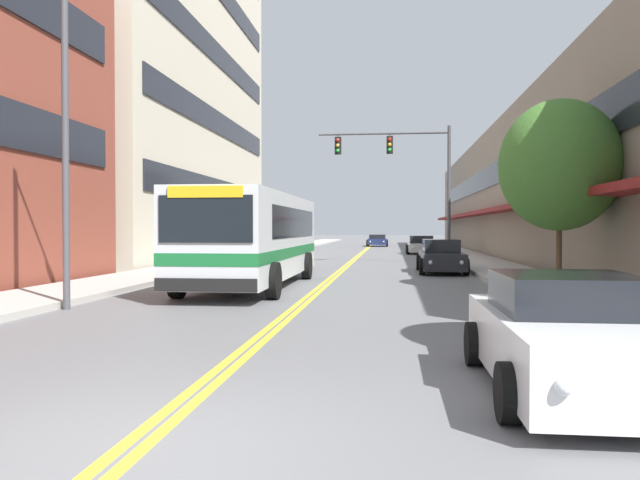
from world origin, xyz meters
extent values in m
plane|color=slate|center=(0.00, 37.00, 0.00)|extent=(240.00, 240.00, 0.00)
cube|color=#B2ADA5|center=(-6.94, 37.00, 0.08)|extent=(2.88, 106.00, 0.17)
cube|color=#B2ADA5|center=(6.94, 37.00, 0.08)|extent=(2.88, 106.00, 0.17)
cube|color=yellow|center=(-0.10, 37.00, 0.00)|extent=(0.14, 106.00, 0.01)
cube|color=yellow|center=(0.10, 37.00, 0.00)|extent=(0.14, 106.00, 0.01)
cube|color=beige|center=(-14.63, 33.15, 12.76)|extent=(12.00, 26.21, 25.53)
cube|color=black|center=(-8.59, 33.15, 4.25)|extent=(0.08, 24.11, 1.40)
cube|color=black|center=(-8.59, 33.15, 8.51)|extent=(0.08, 24.11, 1.40)
cube|color=black|center=(-8.59, 33.15, 12.76)|extent=(0.08, 24.11, 1.40)
cube|color=gray|center=(12.63, 37.00, 4.26)|extent=(8.00, 68.00, 8.53)
cube|color=maroon|center=(8.08, 37.00, 2.90)|extent=(1.10, 61.20, 0.24)
cube|color=black|center=(8.59, 37.00, 5.29)|extent=(0.08, 61.20, 1.40)
cube|color=silver|center=(-2.21, 14.74, 1.65)|extent=(2.58, 10.72, 2.61)
cube|color=#196B33|center=(-2.21, 14.74, 1.13)|extent=(2.60, 10.74, 0.32)
cube|color=black|center=(-2.21, 15.27, 2.07)|extent=(2.61, 8.36, 0.94)
cube|color=black|center=(-2.21, 9.36, 2.12)|extent=(2.32, 0.04, 1.15)
cube|color=yellow|center=(-2.21, 9.35, 2.77)|extent=(1.86, 0.06, 0.28)
cube|color=black|center=(-2.21, 9.34, 0.53)|extent=(2.53, 0.08, 0.32)
cylinder|color=black|center=(-3.53, 11.09, 0.50)|extent=(0.30, 1.00, 1.00)
cylinder|color=black|center=(-0.89, 11.09, 0.50)|extent=(0.30, 1.00, 1.00)
cylinder|color=black|center=(-3.53, 17.69, 0.50)|extent=(0.30, 1.00, 1.00)
cylinder|color=black|center=(-0.89, 17.69, 0.50)|extent=(0.30, 1.00, 1.00)
cube|color=#38383D|center=(-4.25, 24.35, 0.50)|extent=(1.74, 4.61, 0.62)
cube|color=black|center=(-4.25, 24.53, 1.03)|extent=(1.50, 2.03, 0.43)
cylinder|color=black|center=(-5.15, 22.92, 0.35)|extent=(0.22, 0.69, 0.69)
cylinder|color=black|center=(-3.36, 22.92, 0.35)|extent=(0.22, 0.69, 0.69)
cylinder|color=black|center=(-5.15, 25.78, 0.35)|extent=(0.22, 0.69, 0.69)
cylinder|color=black|center=(-3.36, 25.78, 0.35)|extent=(0.22, 0.69, 0.69)
sphere|color=silver|center=(-4.86, 22.02, 0.53)|extent=(0.16, 0.16, 0.16)
sphere|color=silver|center=(-3.64, 22.02, 0.53)|extent=(0.16, 0.16, 0.16)
cube|color=red|center=(-4.88, 26.67, 0.53)|extent=(0.18, 0.04, 0.10)
cube|color=red|center=(-3.63, 26.67, 0.53)|extent=(0.18, 0.04, 0.10)
cube|color=white|center=(4.31, 2.31, 0.54)|extent=(1.82, 4.18, 0.75)
cube|color=black|center=(4.31, 2.47, 1.14)|extent=(1.57, 1.84, 0.45)
cylinder|color=black|center=(3.37, 1.01, 0.30)|extent=(0.22, 0.60, 0.60)
cylinder|color=black|center=(3.37, 3.60, 0.30)|extent=(0.22, 0.60, 0.60)
cylinder|color=black|center=(5.24, 3.60, 0.30)|extent=(0.22, 0.60, 0.60)
sphere|color=silver|center=(3.67, 0.20, 0.58)|extent=(0.16, 0.16, 0.16)
cube|color=red|center=(3.65, 4.40, 0.58)|extent=(0.18, 0.04, 0.10)
cube|color=red|center=(4.96, 4.40, 0.58)|extent=(0.18, 0.04, 0.10)
cube|color=#232328|center=(4.34, 21.77, 0.53)|extent=(1.70, 4.73, 0.68)
cube|color=black|center=(4.34, 21.95, 1.14)|extent=(1.47, 2.08, 0.54)
cylinder|color=black|center=(3.47, 20.30, 0.34)|extent=(0.22, 0.67, 0.67)
cylinder|color=black|center=(5.21, 20.30, 0.34)|extent=(0.22, 0.67, 0.67)
cylinder|color=black|center=(3.47, 23.23, 0.34)|extent=(0.22, 0.67, 0.67)
cylinder|color=black|center=(5.21, 23.23, 0.34)|extent=(0.22, 0.67, 0.67)
sphere|color=silver|center=(3.74, 19.38, 0.56)|extent=(0.16, 0.16, 0.16)
sphere|color=silver|center=(4.94, 19.38, 0.56)|extent=(0.16, 0.16, 0.16)
cube|color=red|center=(3.73, 24.14, 0.56)|extent=(0.18, 0.04, 0.10)
cube|color=red|center=(4.95, 24.14, 0.56)|extent=(0.18, 0.04, 0.10)
cube|color=#B7B7BC|center=(4.39, 40.98, 0.49)|extent=(1.93, 4.11, 0.60)
cube|color=black|center=(4.39, 41.15, 1.06)|extent=(1.66, 1.81, 0.54)
cylinder|color=black|center=(3.40, 39.71, 0.34)|extent=(0.22, 0.68, 0.68)
cylinder|color=black|center=(5.38, 39.71, 0.34)|extent=(0.22, 0.68, 0.68)
cylinder|color=black|center=(3.40, 42.26, 0.34)|extent=(0.22, 0.68, 0.68)
cylinder|color=black|center=(5.38, 42.26, 0.34)|extent=(0.22, 0.68, 0.68)
sphere|color=silver|center=(3.72, 38.90, 0.52)|extent=(0.16, 0.16, 0.16)
sphere|color=silver|center=(5.07, 38.90, 0.52)|extent=(0.16, 0.16, 0.16)
cube|color=red|center=(3.70, 43.05, 0.52)|extent=(0.18, 0.04, 0.10)
cube|color=red|center=(5.09, 43.05, 0.52)|extent=(0.18, 0.04, 0.10)
cube|color=#19234C|center=(0.78, 59.49, 0.49)|extent=(1.91, 4.18, 0.60)
cube|color=black|center=(0.78, 59.66, 1.00)|extent=(1.65, 1.84, 0.42)
cylinder|color=black|center=(-0.20, 58.19, 0.34)|extent=(0.22, 0.68, 0.68)
cylinder|color=black|center=(1.76, 58.19, 0.34)|extent=(0.22, 0.68, 0.68)
cylinder|color=black|center=(-0.20, 60.78, 0.34)|extent=(0.22, 0.68, 0.68)
cylinder|color=black|center=(1.76, 60.78, 0.34)|extent=(0.22, 0.68, 0.68)
sphere|color=silver|center=(0.11, 57.38, 0.52)|extent=(0.16, 0.16, 0.16)
sphere|color=silver|center=(1.45, 57.38, 0.52)|extent=(0.16, 0.16, 0.16)
cube|color=red|center=(0.09, 61.59, 0.52)|extent=(0.18, 0.04, 0.10)
cube|color=red|center=(1.47, 61.59, 0.52)|extent=(0.18, 0.04, 0.10)
cylinder|color=#47474C|center=(5.20, 27.83, 3.61)|extent=(0.18, 0.18, 7.22)
cylinder|color=#47474C|center=(1.79, 27.83, 6.87)|extent=(6.82, 0.11, 0.11)
cube|color=black|center=(2.13, 27.83, 6.27)|extent=(0.34, 0.26, 0.92)
sphere|color=red|center=(2.13, 27.67, 6.54)|extent=(0.18, 0.18, 0.18)
sphere|color=yellow|center=(2.13, 27.67, 6.27)|extent=(0.18, 0.18, 0.18)
sphere|color=green|center=(2.13, 27.67, 5.99)|extent=(0.18, 0.18, 0.18)
cylinder|color=black|center=(2.13, 27.83, 6.80)|extent=(0.02, 0.02, 0.14)
cube|color=black|center=(-0.60, 27.83, 6.27)|extent=(0.34, 0.26, 0.92)
sphere|color=red|center=(-0.60, 27.67, 6.54)|extent=(0.18, 0.18, 0.18)
sphere|color=yellow|center=(-0.60, 27.67, 6.27)|extent=(0.18, 0.18, 0.18)
sphere|color=green|center=(-0.60, 27.67, 5.99)|extent=(0.18, 0.18, 0.18)
cylinder|color=black|center=(-0.60, 27.83, 6.80)|extent=(0.02, 0.02, 0.14)
cylinder|color=#47474C|center=(-5.30, 8.53, 4.27)|extent=(0.16, 0.16, 8.55)
cylinder|color=brown|center=(7.16, 13.94, 1.21)|extent=(0.17, 0.17, 2.09)
ellipsoid|color=#42752D|center=(7.16, 13.94, 3.76)|extent=(3.53, 3.53, 3.88)
cylinder|color=yellow|center=(5.95, 6.34, 0.53)|extent=(0.27, 0.27, 0.72)
sphere|color=yellow|center=(5.95, 6.34, 0.95)|extent=(0.24, 0.24, 0.24)
cylinder|color=yellow|center=(5.78, 6.34, 0.61)|extent=(0.08, 0.12, 0.12)
camera|label=1|loc=(2.23, -5.19, 1.91)|focal=35.00mm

